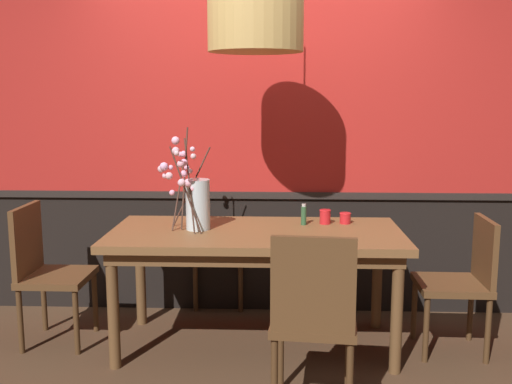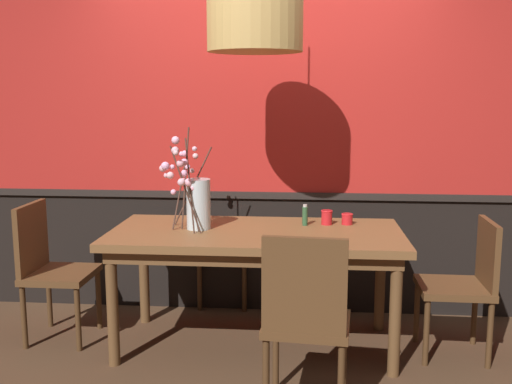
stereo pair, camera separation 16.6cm
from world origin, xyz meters
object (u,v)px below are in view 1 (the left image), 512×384
object	(u,v)px
chair_head_east_end	(463,277)
vase_with_blossoms	(195,200)
chair_far_side_right	(301,240)
dining_table	(256,244)
pendant_lamp	(255,26)
chair_head_west_end	(46,267)
chair_near_side_right	(313,314)
chair_far_side_left	(221,239)
candle_holder_nearer_edge	(345,218)
candle_holder_nearer_center	(325,217)
condiment_bottle	(304,215)

from	to	relation	value
chair_head_east_end	vase_with_blossoms	xyz separation A→B (m)	(-1.71, 0.05, 0.47)
chair_far_side_right	dining_table	bearing A→B (deg)	-110.10
vase_with_blossoms	pendant_lamp	distance (m)	1.14
vase_with_blossoms	chair_head_west_end	bearing A→B (deg)	-179.62
chair_near_side_right	chair_far_side_left	bearing A→B (deg)	110.56
chair_near_side_right	candle_holder_nearer_edge	xyz separation A→B (m)	(0.27, 1.08, 0.27)
chair_head_east_end	chair_near_side_right	bearing A→B (deg)	-140.53
chair_far_side_left	pendant_lamp	size ratio (longest dim) A/B	1.09
candle_holder_nearer_center	candle_holder_nearer_edge	distance (m)	0.14
chair_near_side_right	dining_table	bearing A→B (deg)	110.80
condiment_bottle	pendant_lamp	bearing A→B (deg)	-141.43
chair_head_west_end	chair_near_side_right	world-z (taller)	chair_near_side_right
vase_with_blossoms	candle_holder_nearer_center	xyz separation A→B (m)	(0.85, 0.20, -0.14)
chair_far_side_left	candle_holder_nearer_edge	distance (m)	1.14
chair_head_west_end	chair_far_side_left	distance (m)	1.36
candle_holder_nearer_edge	chair_head_east_end	bearing A→B (deg)	-19.66
chair_near_side_right	condiment_bottle	bearing A→B (deg)	90.57
vase_with_blossoms	candle_holder_nearer_center	bearing A→B (deg)	12.93
pendant_lamp	vase_with_blossoms	bearing A→B (deg)	166.65
dining_table	vase_with_blossoms	xyz separation A→B (m)	(-0.39, 0.02, 0.28)
dining_table	candle_holder_nearer_edge	world-z (taller)	candle_holder_nearer_edge
chair_head_west_end	candle_holder_nearer_center	world-z (taller)	chair_head_west_end
vase_with_blossoms	candle_holder_nearer_edge	world-z (taller)	vase_with_blossoms
chair_near_side_right	condiment_bottle	xyz separation A→B (m)	(-0.01, 1.03, 0.30)
vase_with_blossoms	candle_holder_nearer_edge	bearing A→B (deg)	11.99
dining_table	vase_with_blossoms	distance (m)	0.48
chair_head_west_end	condiment_bottle	xyz separation A→B (m)	(1.70, 0.16, 0.33)
dining_table	chair_head_east_end	bearing A→B (deg)	-1.17
candle_holder_nearer_center	condiment_bottle	distance (m)	0.15
chair_head_west_end	chair_far_side_right	distance (m)	1.92
chair_far_side_left	candle_holder_nearer_center	xyz separation A→B (m)	(0.77, -0.63, 0.32)
chair_far_side_left	pendant_lamp	world-z (taller)	pendant_lamp
chair_far_side_right	chair_far_side_left	distance (m)	0.64
dining_table	chair_far_side_right	bearing A→B (deg)	69.90
chair_head_west_end	chair_far_side_right	bearing A→B (deg)	26.85
pendant_lamp	chair_head_west_end	bearing A→B (deg)	176.43
chair_head_west_end	candle_holder_nearer_center	bearing A→B (deg)	6.25
dining_table	chair_near_side_right	size ratio (longest dim) A/B	1.92
chair_head_west_end	vase_with_blossoms	size ratio (longest dim) A/B	1.42
chair_far_side_right	chair_far_side_left	size ratio (longest dim) A/B	0.98
pendant_lamp	condiment_bottle	bearing A→B (deg)	38.57
pendant_lamp	chair_far_side_left	bearing A→B (deg)	108.68
chair_head_east_end	chair_far_side_right	bearing A→B (deg)	137.57
vase_with_blossoms	chair_far_side_right	bearing A→B (deg)	50.15
chair_far_side_left	vase_with_blossoms	distance (m)	0.95
chair_far_side_left	pendant_lamp	xyz separation A→B (m)	(0.31, -0.92, 1.53)
dining_table	candle_holder_nearer_edge	xyz separation A→B (m)	(0.59, 0.23, 0.12)
dining_table	chair_far_side_right	xyz separation A→B (m)	(0.32, 0.88, -0.19)
dining_table	pendant_lamp	distance (m)	1.35
chair_far_side_right	vase_with_blossoms	xyz separation A→B (m)	(-0.72, -0.86, 0.47)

